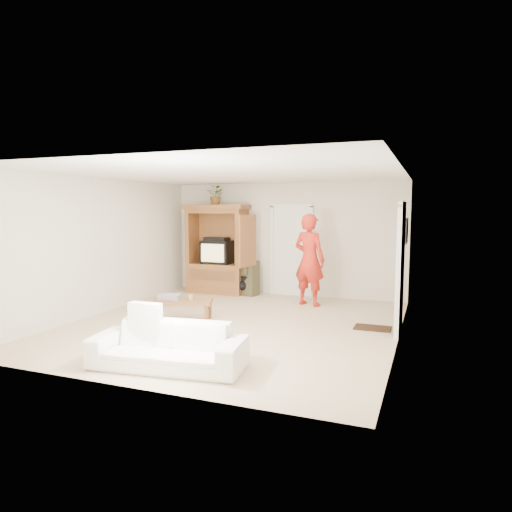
# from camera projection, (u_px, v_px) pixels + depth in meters

# --- Properties ---
(floor) EXTENTS (6.00, 6.00, 0.00)m
(floor) POSITION_uv_depth(u_px,v_px,m) (233.00, 324.00, 7.95)
(floor) COLOR tan
(floor) RESTS_ON ground
(ceiling) EXTENTS (6.00, 6.00, 0.00)m
(ceiling) POSITION_uv_depth(u_px,v_px,m) (233.00, 174.00, 7.68)
(ceiling) COLOR white
(ceiling) RESTS_ON floor
(wall_back) EXTENTS (5.50, 0.00, 5.50)m
(wall_back) POSITION_uv_depth(u_px,v_px,m) (285.00, 239.00, 10.60)
(wall_back) COLOR silver
(wall_back) RESTS_ON floor
(wall_front) EXTENTS (5.50, 0.00, 5.50)m
(wall_front) POSITION_uv_depth(u_px,v_px,m) (123.00, 274.00, 5.03)
(wall_front) COLOR silver
(wall_front) RESTS_ON floor
(wall_left) EXTENTS (0.00, 6.00, 6.00)m
(wall_left) POSITION_uv_depth(u_px,v_px,m) (103.00, 246.00, 8.80)
(wall_left) COLOR silver
(wall_left) RESTS_ON floor
(wall_right) EXTENTS (0.00, 6.00, 6.00)m
(wall_right) POSITION_uv_depth(u_px,v_px,m) (401.00, 256.00, 6.83)
(wall_right) COLOR silver
(wall_right) RESTS_ON floor
(armoire) EXTENTS (1.82, 1.14, 2.10)m
(armoire) POSITION_uv_depth(u_px,v_px,m) (218.00, 255.00, 10.89)
(armoire) COLOR brown
(armoire) RESTS_ON floor
(door_back) EXTENTS (0.85, 0.05, 2.04)m
(door_back) POSITION_uv_depth(u_px,v_px,m) (291.00, 252.00, 10.55)
(door_back) COLOR white
(door_back) RESTS_ON floor
(doorway_right) EXTENTS (0.05, 0.90, 2.04)m
(doorway_right) POSITION_uv_depth(u_px,v_px,m) (401.00, 270.00, 7.43)
(doorway_right) COLOR black
(doorway_right) RESTS_ON floor
(framed_picture) EXTENTS (0.03, 0.60, 0.48)m
(framed_picture) POSITION_uv_depth(u_px,v_px,m) (407.00, 231.00, 8.57)
(framed_picture) COLOR black
(framed_picture) RESTS_ON wall_right
(doormat) EXTENTS (0.60, 0.40, 0.02)m
(doormat) POSITION_uv_depth(u_px,v_px,m) (373.00, 328.00, 7.69)
(doormat) COLOR #382316
(doormat) RESTS_ON floor
(plant) EXTENTS (0.41, 0.36, 0.44)m
(plant) POSITION_uv_depth(u_px,v_px,m) (216.00, 195.00, 10.72)
(plant) COLOR #4C7238
(plant) RESTS_ON armoire
(man) EXTENTS (0.80, 0.64, 1.91)m
(man) POSITION_uv_depth(u_px,v_px,m) (309.00, 260.00, 9.44)
(man) COLOR red
(man) RESTS_ON floor
(sofa) EXTENTS (2.03, 1.00, 0.57)m
(sofa) POSITION_uv_depth(u_px,v_px,m) (168.00, 346.00, 5.77)
(sofa) COLOR white
(sofa) RESTS_ON floor
(coffee_table) EXTENTS (1.17, 0.89, 0.39)m
(coffee_table) POSITION_uv_depth(u_px,v_px,m) (183.00, 303.00, 8.15)
(coffee_table) COLOR brown
(coffee_table) RESTS_ON floor
(towel) EXTENTS (0.43, 0.36, 0.08)m
(towel) POSITION_uv_depth(u_px,v_px,m) (170.00, 297.00, 8.23)
(towel) COLOR #D94879
(towel) RESTS_ON coffee_table
(candle) EXTENTS (0.08, 0.08, 0.10)m
(candle) POSITION_uv_depth(u_px,v_px,m) (191.00, 297.00, 8.13)
(candle) COLOR tan
(candle) RESTS_ON coffee_table
(backpack_black) EXTENTS (0.39, 0.25, 0.46)m
(backpack_black) POSITION_uv_depth(u_px,v_px,m) (244.00, 285.00, 10.63)
(backpack_black) COLOR black
(backpack_black) RESTS_ON floor
(backpack_olive) EXTENTS (0.49, 0.40, 0.80)m
(backpack_olive) POSITION_uv_depth(u_px,v_px,m) (249.00, 278.00, 10.59)
(backpack_olive) COLOR #47442B
(backpack_olive) RESTS_ON floor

